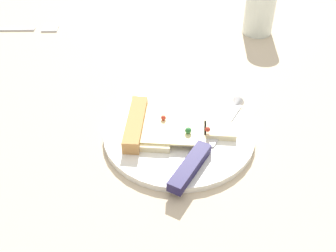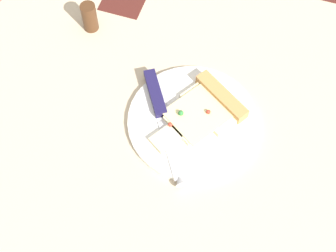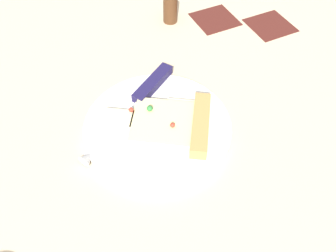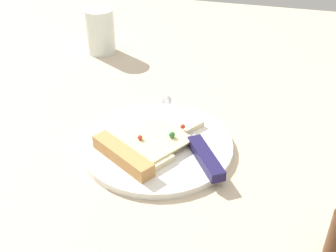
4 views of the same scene
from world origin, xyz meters
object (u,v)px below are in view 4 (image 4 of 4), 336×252
object	(u,v)px
plate	(157,145)
drinking_glass	(100,31)
knife	(195,142)
pizza_slice	(145,145)

from	to	relation	value
plate	drinking_glass	size ratio (longest dim) A/B	2.39
plate	knife	distance (cm)	6.10
pizza_slice	drinking_glass	world-z (taller)	drinking_glass
pizza_slice	drinking_glass	distance (cm)	41.84
plate	pizza_slice	xyz separation A→B (cm)	(-2.22, 1.40, 1.32)
knife	drinking_glass	bearing A→B (deg)	98.96
drinking_glass	pizza_slice	bearing A→B (deg)	-148.68
plate	knife	world-z (taller)	knife
pizza_slice	knife	size ratio (longest dim) A/B	0.89
knife	plate	bearing A→B (deg)	156.09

